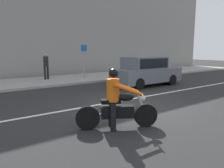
{
  "coord_description": "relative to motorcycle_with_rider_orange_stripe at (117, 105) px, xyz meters",
  "views": [
    {
      "loc": [
        -5.17,
        -5.91,
        2.1
      ],
      "look_at": [
        -1.38,
        -0.63,
        1.06
      ],
      "focal_mm": 33.75,
      "sensor_mm": 36.0,
      "label": 1
    }
  ],
  "objects": [
    {
      "name": "building_facade",
      "position": [
        1.86,
        12.91,
        4.48
      ],
      "size": [
        40.0,
        1.4,
        10.29
      ],
      "primitive_type": "cube",
      "color": "gray",
      "rests_on": "ground_plane"
    },
    {
      "name": "motorcycle_with_rider_orange_stripe",
      "position": [
        0.0,
        0.0,
        0.0
      ],
      "size": [
        2.05,
        1.17,
        1.63
      ],
      "color": "black",
      "rests_on": "ground_plane"
    },
    {
      "name": "street_sign_post",
      "position": [
        3.71,
        8.77,
        0.92
      ],
      "size": [
        0.44,
        0.08,
        2.37
      ],
      "color": "gray",
      "rests_on": "sidewalk_slab"
    },
    {
      "name": "pedestrian_bystander",
      "position": [
        1.39,
        9.88,
        0.52
      ],
      "size": [
        0.34,
        0.34,
        1.77
      ],
      "color": "black",
      "rests_on": "sidewalk_slab"
    },
    {
      "name": "sidewalk_slab",
      "position": [
        1.86,
        9.51,
        -0.59
      ],
      "size": [
        40.0,
        4.4,
        0.14
      ],
      "primitive_type": "cube",
      "color": "#99968E",
      "rests_on": "ground_plane"
    },
    {
      "name": "parked_sedan_slate_gray",
      "position": [
        5.68,
        4.65,
        0.22
      ],
      "size": [
        4.39,
        1.82,
        1.72
      ],
      "color": "slate",
      "rests_on": "ground_plane"
    },
    {
      "name": "lane_marking_stripe",
      "position": [
        2.82,
        2.41,
        -0.66
      ],
      "size": [
        18.0,
        0.14,
        0.01
      ],
      "primitive_type": "cube",
      "color": "silver",
      "rests_on": "ground_plane"
    },
    {
      "name": "ground_plane",
      "position": [
        1.86,
        1.51,
        -0.66
      ],
      "size": [
        80.0,
        80.0,
        0.0
      ],
      "primitive_type": "plane",
      "color": "#262626"
    }
  ]
}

